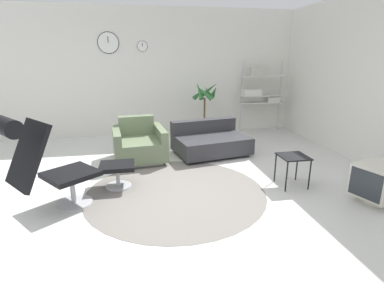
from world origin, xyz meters
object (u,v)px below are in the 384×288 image
at_px(side_table, 293,160).
at_px(couch_low, 210,142).
at_px(crt_television, 377,182).
at_px(lounge_chair, 40,158).
at_px(potted_plant, 205,114).
at_px(shelf_unit, 260,88).
at_px(armchair_red, 139,145).
at_px(ottoman, 117,170).

bearing_deg(side_table, couch_low, 115.59).
relative_size(couch_low, crt_television, 2.30).
xyz_separation_m(lounge_chair, side_table, (3.20, 0.21, -0.30)).
distance_m(potted_plant, shelf_unit, 1.53).
relative_size(armchair_red, side_table, 2.20).
distance_m(ottoman, crt_television, 3.39).
distance_m(armchair_red, crt_television, 3.62).
distance_m(lounge_chair, side_table, 3.22).
bearing_deg(shelf_unit, ottoman, -140.46).
bearing_deg(couch_low, lounge_chair, 26.76).
height_order(couch_low, crt_television, couch_low).
bearing_deg(potted_plant, lounge_chair, -131.47).
bearing_deg(shelf_unit, potted_plant, -165.65).
bearing_deg(crt_television, ottoman, 53.13).
xyz_separation_m(ottoman, shelf_unit, (3.17, 2.62, 0.81)).
distance_m(crt_television, potted_plant, 3.64).
distance_m(couch_low, side_table, 1.82).
relative_size(armchair_red, shelf_unit, 0.59).
relative_size(armchair_red, crt_television, 1.55).
bearing_deg(potted_plant, crt_television, -66.63).
bearing_deg(shelf_unit, crt_television, -89.30).
xyz_separation_m(potted_plant, shelf_unit, (1.39, 0.36, 0.51)).
bearing_deg(lounge_chair, ottoman, 90.00).
xyz_separation_m(ottoman, couch_low, (1.64, 1.23, -0.03)).
relative_size(lounge_chair, potted_plant, 0.96).
height_order(potted_plant, shelf_unit, shelf_unit).
relative_size(side_table, shelf_unit, 0.27).
height_order(lounge_chair, armchair_red, lounge_chair).
bearing_deg(potted_plant, side_table, -76.33).
bearing_deg(couch_low, armchair_red, -5.42).
relative_size(ottoman, shelf_unit, 0.28).
relative_size(ottoman, couch_low, 0.33).
xyz_separation_m(lounge_chair, armchair_red, (1.09, 1.73, -0.42)).
distance_m(ottoman, shelf_unit, 4.19).
xyz_separation_m(lounge_chair, crt_television, (3.99, -0.45, -0.42)).
bearing_deg(armchair_red, lounge_chair, 51.87).
distance_m(armchair_red, potted_plant, 1.88).
xyz_separation_m(lounge_chair, potted_plant, (2.55, 2.88, -0.15)).
xyz_separation_m(ottoman, armchair_red, (0.32, 1.10, 0.02)).
height_order(side_table, shelf_unit, shelf_unit).
distance_m(lounge_chair, armchair_red, 2.09).
relative_size(couch_low, side_table, 3.25).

